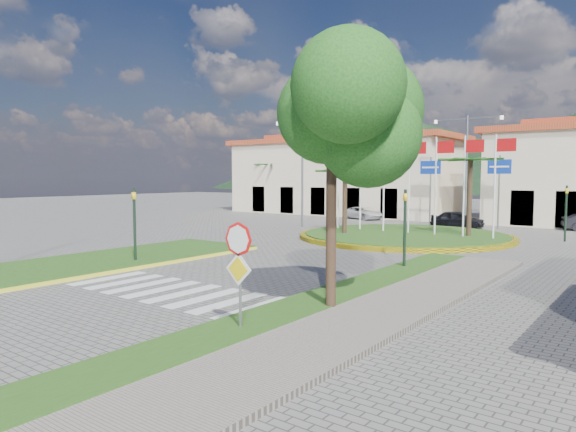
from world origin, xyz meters
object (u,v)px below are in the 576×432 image
Objects in this scene: roundabout_island at (405,235)px; white_van at (363,213)px; stop_sign at (239,259)px; car_dark_a at (457,219)px; deciduous_tree at (332,121)px.

roundabout_island is 13.77m from white_van.
stop_sign is (4.90, -20.04, 1.61)m from roundabout_island.
car_dark_a is (-4.43, 28.04, -1.16)m from stop_sign.
roundabout_island is 18.55m from deciduous_tree.
roundabout_island is at bearing 103.73° from stop_sign.
stop_sign is 33.60m from white_van.
car_dark_a is at bearing 98.99° from stop_sign.
deciduous_tree reaches higher than white_van.
roundabout_island reaches higher than stop_sign.
deciduous_tree is (0.60, 3.04, 3.38)m from stop_sign.
deciduous_tree reaches higher than roundabout_island.
roundabout_island is at bearing 107.91° from deciduous_tree.
stop_sign is 0.68× the size of white_van.
stop_sign is at bearing -135.20° from white_van.
stop_sign is at bearing -76.27° from roundabout_island.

